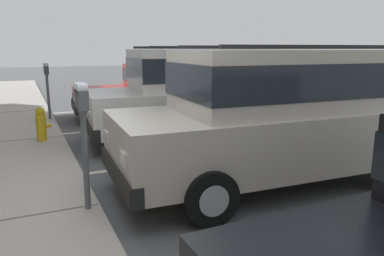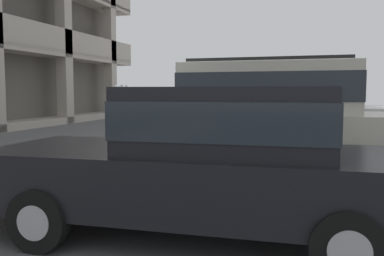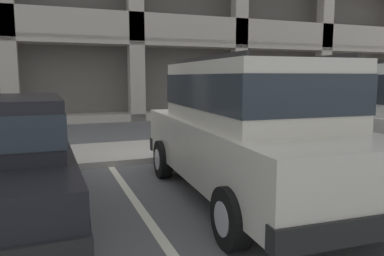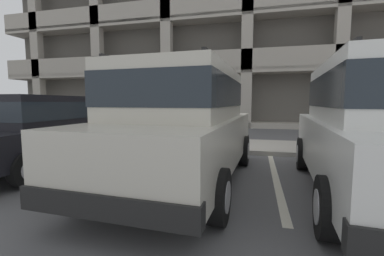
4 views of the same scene
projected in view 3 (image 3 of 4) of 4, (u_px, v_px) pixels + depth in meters
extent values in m
cube|color=#565659|center=(190.00, 165.00, 7.76)|extent=(80.00, 80.00, 0.10)
cube|color=#ADA89E|center=(171.00, 149.00, 8.95)|extent=(40.00, 2.20, 0.12)
cube|color=#606060|center=(171.00, 146.00, 8.94)|extent=(0.03, 2.16, 0.00)
cube|color=#606060|center=(309.00, 137.00, 10.35)|extent=(0.03, 2.16, 0.00)
cube|color=silver|center=(127.00, 190.00, 5.89)|extent=(0.12, 4.80, 0.01)
cube|color=silver|center=(295.00, 172.00, 7.02)|extent=(0.12, 4.80, 0.01)
cube|color=beige|center=(247.00, 149.00, 5.44)|extent=(2.06, 4.78, 0.80)
cube|color=beige|center=(250.00, 92.00, 5.28)|extent=(1.75, 2.99, 0.84)
cube|color=#232B33|center=(250.00, 91.00, 5.27)|extent=(1.78, 3.01, 0.46)
cube|color=black|center=(196.00, 142.00, 7.65)|extent=(1.88, 0.25, 0.24)
cube|color=black|center=(364.00, 227.00, 3.30)|extent=(1.88, 0.25, 0.24)
cube|color=silver|center=(221.00, 123.00, 7.82)|extent=(0.24, 0.04, 0.14)
cube|color=silver|center=(168.00, 125.00, 7.47)|extent=(0.24, 0.04, 0.14)
cylinder|color=black|center=(255.00, 153.00, 7.14)|extent=(0.23, 0.67, 0.66)
cylinder|color=#B2B2B7|center=(255.00, 153.00, 7.14)|extent=(0.24, 0.37, 0.36)
cylinder|color=black|center=(163.00, 159.00, 6.58)|extent=(0.23, 0.67, 0.66)
cylinder|color=#B2B2B7|center=(163.00, 159.00, 6.58)|extent=(0.24, 0.37, 0.36)
cylinder|color=black|center=(371.00, 200.00, 4.40)|extent=(0.23, 0.67, 0.66)
cylinder|color=#B2B2B7|center=(371.00, 200.00, 4.40)|extent=(0.24, 0.37, 0.36)
cylinder|color=black|center=(231.00, 218.00, 3.84)|extent=(0.23, 0.67, 0.66)
cylinder|color=#B2B2B7|center=(231.00, 218.00, 3.84)|extent=(0.24, 0.37, 0.36)
cube|color=black|center=(293.00, 60.00, 5.43)|extent=(0.17, 2.62, 0.05)
cube|color=black|center=(204.00, 59.00, 5.00)|extent=(0.17, 2.62, 0.05)
cube|color=black|center=(12.00, 153.00, 6.63)|extent=(1.74, 0.19, 0.24)
cube|color=silver|center=(43.00, 138.00, 6.83)|extent=(0.24, 0.03, 0.14)
cylinder|color=black|center=(64.00, 166.00, 6.22)|extent=(0.17, 0.60, 0.60)
cylinder|color=#B2B2B7|center=(64.00, 166.00, 6.22)|extent=(0.18, 0.33, 0.33)
cylinder|color=black|center=(80.00, 226.00, 3.71)|extent=(0.17, 0.60, 0.60)
cylinder|color=#B2B2B7|center=(80.00, 226.00, 3.71)|extent=(0.18, 0.33, 0.33)
cube|color=black|center=(322.00, 135.00, 8.56)|extent=(1.88, 0.30, 0.24)
cube|color=silver|center=(342.00, 118.00, 8.72)|extent=(0.24, 0.05, 0.14)
cube|color=silver|center=(299.00, 120.00, 8.40)|extent=(0.24, 0.05, 0.14)
cylinder|color=black|center=(382.00, 144.00, 8.02)|extent=(0.25, 0.67, 0.66)
cylinder|color=#B2B2B7|center=(382.00, 144.00, 8.02)|extent=(0.25, 0.38, 0.36)
cylinder|color=black|center=(309.00, 149.00, 7.51)|extent=(0.25, 0.67, 0.66)
cylinder|color=#B2B2B7|center=(309.00, 149.00, 7.51)|extent=(0.25, 0.38, 0.36)
cube|color=black|center=(380.00, 61.00, 5.91)|extent=(0.25, 2.62, 0.05)
cylinder|color=#595B60|center=(181.00, 128.00, 7.96)|extent=(0.07, 0.07, 1.14)
cube|color=#595B60|center=(181.00, 100.00, 7.88)|extent=(0.28, 0.06, 0.06)
cube|color=#515459|center=(177.00, 93.00, 7.82)|extent=(0.15, 0.11, 0.22)
cylinder|color=#9EA8B2|center=(177.00, 88.00, 7.81)|extent=(0.15, 0.11, 0.15)
cube|color=#B7B293|center=(178.00, 95.00, 7.77)|extent=(0.08, 0.01, 0.08)
cube|color=#515459|center=(186.00, 93.00, 7.89)|extent=(0.15, 0.11, 0.22)
cylinder|color=#9EA8B2|center=(186.00, 88.00, 7.88)|extent=(0.15, 0.11, 0.15)
cube|color=#B7B293|center=(187.00, 95.00, 7.84)|extent=(0.08, 0.01, 0.08)
cube|color=#A8A093|center=(117.00, 108.00, 19.49)|extent=(32.00, 10.00, 0.30)
cube|color=#A8A093|center=(116.00, 49.00, 19.09)|extent=(32.00, 10.00, 0.30)
cube|color=#A8A093|center=(136.00, 26.00, 14.48)|extent=(32.00, 0.20, 1.10)
cylinder|color=gold|center=(318.00, 130.00, 9.63)|extent=(0.20, 0.20, 0.55)
sphere|color=gold|center=(318.00, 118.00, 9.58)|extent=(0.18, 0.18, 0.18)
cylinder|color=gold|center=(322.00, 130.00, 9.49)|extent=(0.08, 0.10, 0.08)
cylinder|color=gold|center=(323.00, 129.00, 9.68)|extent=(0.10, 0.07, 0.07)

